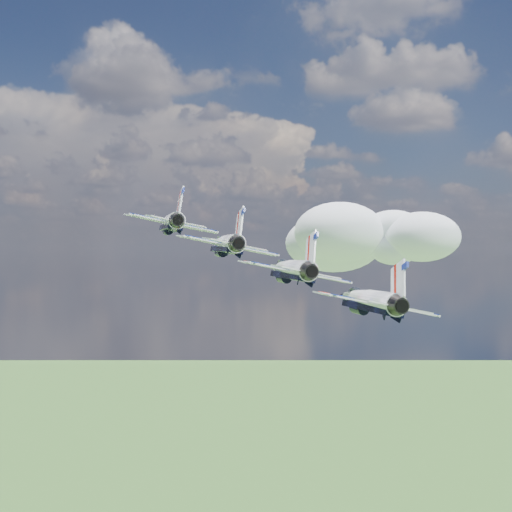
# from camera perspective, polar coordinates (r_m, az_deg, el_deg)

# --- Properties ---
(cloud_far) EXTENTS (53.05, 41.68, 20.84)m
(cloud_far) POSITION_cam_1_polar(r_m,az_deg,el_deg) (266.71, 9.32, 1.61)
(cloud_far) COLOR white
(jet_0) EXTENTS (16.57, 19.99, 7.37)m
(jet_0) POSITION_cam_1_polar(r_m,az_deg,el_deg) (96.58, -6.84, 2.68)
(jet_0) COLOR silver
(jet_1) EXTENTS (16.57, 19.99, 7.37)m
(jet_1) POSITION_cam_1_polar(r_m,az_deg,el_deg) (88.41, -2.48, 0.97)
(jet_1) COLOR silver
(jet_2) EXTENTS (16.57, 19.99, 7.37)m
(jet_2) POSITION_cam_1_polar(r_m,az_deg,el_deg) (80.95, 2.71, -1.06)
(jet_2) COLOR silver
(jet_3) EXTENTS (16.57, 19.99, 7.37)m
(jet_3) POSITION_cam_1_polar(r_m,az_deg,el_deg) (74.40, 8.90, -3.47)
(jet_3) COLOR silver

